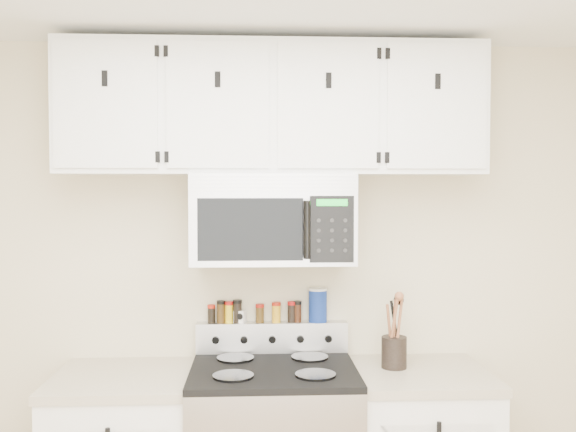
{
  "coord_description": "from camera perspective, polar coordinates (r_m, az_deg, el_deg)",
  "views": [
    {
      "loc": [
        -0.08,
        -1.5,
        1.76
      ],
      "look_at": [
        0.07,
        1.45,
        1.65
      ],
      "focal_mm": 40.0,
      "sensor_mm": 36.0,
      "label": 1
    }
  ],
  "objects": [
    {
      "name": "upper_cabinets",
      "position": [
        3.1,
        -1.39,
        9.43
      ],
      "size": [
        2.0,
        0.35,
        0.62
      ],
      "color": "white",
      "rests_on": "back_wall"
    },
    {
      "name": "spice_jar_2",
      "position": [
        3.27,
        -5.27,
        -8.5
      ],
      "size": [
        0.04,
        0.04,
        0.11
      ],
      "color": "yellow",
      "rests_on": "range"
    },
    {
      "name": "microwave",
      "position": [
        3.05,
        -1.36,
        -0.24
      ],
      "size": [
        0.76,
        0.44,
        0.42
      ],
      "color": "#9E9EA3",
      "rests_on": "back_wall"
    },
    {
      "name": "utensil_crock",
      "position": [
        3.15,
        9.41,
        -11.64
      ],
      "size": [
        0.12,
        0.12,
        0.35
      ],
      "color": "black",
      "rests_on": "base_cabinet_right"
    },
    {
      "name": "spice_jar_7",
      "position": [
        3.27,
        0.85,
        -8.48
      ],
      "size": [
        0.04,
        0.04,
        0.11
      ],
      "color": "#3C1D0E",
      "rests_on": "range"
    },
    {
      "name": "spice_jar_1",
      "position": [
        3.27,
        -5.98,
        -8.45
      ],
      "size": [
        0.04,
        0.04,
        0.11
      ],
      "color": "#402B0F",
      "rests_on": "range"
    },
    {
      "name": "spice_jar_0",
      "position": [
        3.27,
        -6.83,
        -8.62
      ],
      "size": [
        0.04,
        0.04,
        0.09
      ],
      "color": "black",
      "rests_on": "range"
    },
    {
      "name": "spice_jar_3",
      "position": [
        3.26,
        -4.52,
        -8.43
      ],
      "size": [
        0.05,
        0.05,
        0.11
      ],
      "color": "black",
      "rests_on": "range"
    },
    {
      "name": "spice_jar_5",
      "position": [
        3.27,
        -1.04,
        -8.54
      ],
      "size": [
        0.04,
        0.04,
        0.1
      ],
      "color": "gold",
      "rests_on": "range"
    },
    {
      "name": "spice_jar_6",
      "position": [
        3.27,
        0.34,
        -8.5
      ],
      "size": [
        0.04,
        0.04,
        0.1
      ],
      "color": "black",
      "rests_on": "range"
    },
    {
      "name": "back_wall",
      "position": [
        3.28,
        -1.45,
        -6.74
      ],
      "size": [
        3.5,
        0.01,
        2.5
      ],
      "primitive_type": "cube",
      "color": "#C4B893",
      "rests_on": "floor"
    },
    {
      "name": "salt_canister",
      "position": [
        3.27,
        2.67,
        -7.9
      ],
      "size": [
        0.09,
        0.09,
        0.17
      ],
      "color": "navy",
      "rests_on": "range"
    },
    {
      "name": "spice_jar_8",
      "position": [
        3.28,
        2.46,
        -8.59
      ],
      "size": [
        0.04,
        0.04,
        0.09
      ],
      "color": "orange",
      "rests_on": "range"
    },
    {
      "name": "kitchen_timer",
      "position": [
        3.27,
        -4.29,
        -8.9
      ],
      "size": [
        0.06,
        0.06,
        0.06
      ],
      "primitive_type": "cube",
      "rotation": [
        0.0,
        0.0,
        -0.34
      ],
      "color": "white",
      "rests_on": "range"
    },
    {
      "name": "spice_jar_4",
      "position": [
        3.26,
        -2.52,
        -8.62
      ],
      "size": [
        0.04,
        0.04,
        0.09
      ],
      "color": "#442F10",
      "rests_on": "range"
    }
  ]
}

